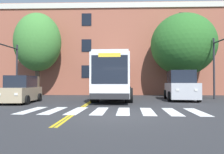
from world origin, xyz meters
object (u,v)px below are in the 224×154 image
object	(u,v)px
traffic_light_far_corner	(5,59)
street_tree_curbside_small	(38,42)
car_tan_near_lane	(21,90)
car_silver_far_lane	(181,86)
traffic_light_near_corner	(222,56)
street_tree_curbside_large	(183,45)
city_bus	(114,77)

from	to	relation	value
traffic_light_far_corner	street_tree_curbside_small	size ratio (longest dim) A/B	0.56
car_tan_near_lane	car_silver_far_lane	size ratio (longest dim) A/B	0.80
traffic_light_near_corner	traffic_light_far_corner	distance (m)	17.46
traffic_light_far_corner	street_tree_curbside_small	xyz separation A→B (m)	(0.88, 4.80, 2.26)
traffic_light_far_corner	street_tree_curbside_large	distance (m)	16.42
car_silver_far_lane	traffic_light_near_corner	bearing A→B (deg)	-2.41
car_tan_near_lane	car_silver_far_lane	xyz separation A→B (m)	(11.65, 2.68, 0.25)
traffic_light_near_corner	street_tree_curbside_large	bearing A→B (deg)	111.27
city_bus	traffic_light_far_corner	size ratio (longest dim) A/B	2.20
car_tan_near_lane	car_silver_far_lane	distance (m)	11.96
car_tan_near_lane	traffic_light_near_corner	size ratio (longest dim) A/B	0.78
traffic_light_near_corner	street_tree_curbside_small	size ratio (longest dim) A/B	0.60
city_bus	car_tan_near_lane	bearing A→B (deg)	-150.82
traffic_light_near_corner	street_tree_curbside_small	bearing A→B (deg)	163.54
traffic_light_far_corner	car_tan_near_lane	bearing A→B (deg)	-45.90
car_silver_far_lane	car_tan_near_lane	bearing A→B (deg)	-167.02
traffic_light_far_corner	street_tree_curbside_large	bearing A→B (deg)	15.72
car_silver_far_lane	street_tree_curbside_small	bearing A→B (deg)	160.34
car_silver_far_lane	street_tree_curbside_large	size ratio (longest dim) A/B	0.61
traffic_light_near_corner	traffic_light_far_corner	world-z (taller)	traffic_light_near_corner
street_tree_curbside_large	street_tree_curbside_small	distance (m)	14.83
street_tree_curbside_large	city_bus	bearing A→B (deg)	-152.64
car_tan_near_lane	traffic_light_far_corner	bearing A→B (deg)	134.10
traffic_light_near_corner	street_tree_curbside_small	xyz separation A→B (m)	(-16.57, 4.90, 2.08)
city_bus	street_tree_curbside_small	xyz separation A→B (m)	(-8.02, 3.90, 3.69)
city_bus	traffic_light_near_corner	world-z (taller)	traffic_light_near_corner
car_tan_near_lane	traffic_light_far_corner	world-z (taller)	traffic_light_far_corner
car_silver_far_lane	street_tree_curbside_small	xyz separation A→B (m)	(-13.33, 4.76, 4.47)
traffic_light_near_corner	street_tree_curbside_large	distance (m)	5.13
traffic_light_near_corner	car_tan_near_lane	bearing A→B (deg)	-170.30
city_bus	street_tree_curbside_large	bearing A→B (deg)	27.36
traffic_light_far_corner	street_tree_curbside_small	distance (m)	5.38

